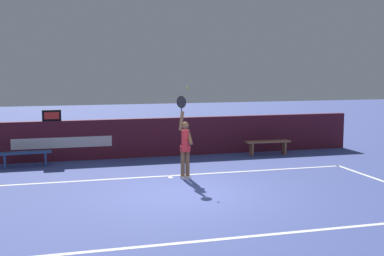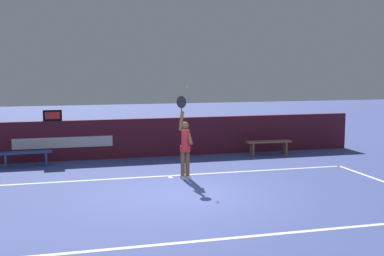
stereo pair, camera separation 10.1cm
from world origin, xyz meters
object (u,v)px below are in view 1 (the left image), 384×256
speed_display (52,115)px  tennis_ball (187,88)px  courtside_bench_near (268,144)px  tennis_player (185,145)px  courtside_bench_far (25,155)px

speed_display → tennis_ball: 5.23m
speed_display → courtside_bench_near: size_ratio=0.37×
speed_display → courtside_bench_near: bearing=-5.9°
tennis_player → courtside_bench_far: 5.31m
tennis_ball → courtside_bench_far: 5.73m
speed_display → courtside_bench_near: 7.49m
speed_display → courtside_bench_far: size_ratio=0.38×
speed_display → courtside_bench_near: (7.37, -0.76, -1.14)m
tennis_ball → courtside_bench_near: bearing=37.5°
speed_display → tennis_player: (3.57, -3.66, -0.57)m
tennis_ball → courtside_bench_far: (-4.48, 2.84, -2.16)m
tennis_player → courtside_bench_near: 4.81m
tennis_player → courtside_bench_near: tennis_player is taller
courtside_bench_near → courtside_bench_far: courtside_bench_near is taller
speed_display → tennis_player: size_ratio=0.26×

